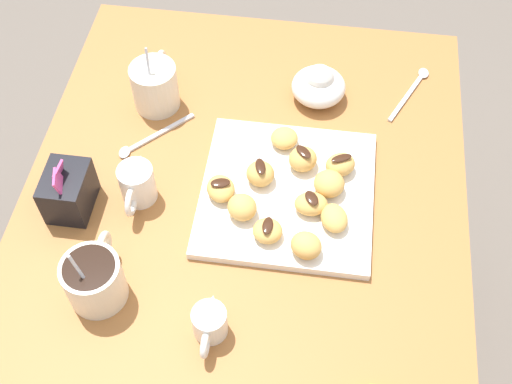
{
  "coord_description": "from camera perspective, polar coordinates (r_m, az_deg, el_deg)",
  "views": [
    {
      "loc": [
        -0.63,
        -0.11,
        1.64
      ],
      "look_at": [
        0.01,
        -0.02,
        0.74
      ],
      "focal_mm": 45.92,
      "sensor_mm": 36.0,
      "label": 1
    }
  ],
  "objects": [
    {
      "name": "beignet_0",
      "position": [
        1.11,
        6.39,
        0.73
      ],
      "size": [
        0.07,
        0.07,
        0.04
      ],
      "primitive_type": "ellipsoid",
      "rotation": [
        0.0,
        0.0,
        5.36
      ],
      "color": "#DBA351",
      "rests_on": "pastry_plate_square"
    },
    {
      "name": "cream_pitcher_white",
      "position": [
        1.11,
        -10.35,
        0.76
      ],
      "size": [
        0.1,
        0.06,
        0.07
      ],
      "color": "white",
      "rests_on": "dining_table"
    },
    {
      "name": "ice_cream_bowl",
      "position": [
        1.26,
        5.48,
        9.26
      ],
      "size": [
        0.1,
        0.1,
        0.08
      ],
      "color": "white",
      "rests_on": "dining_table"
    },
    {
      "name": "beignet_3",
      "position": [
        1.14,
        4.1,
        2.88
      ],
      "size": [
        0.07,
        0.07,
        0.04
      ],
      "primitive_type": "ellipsoid",
      "rotation": [
        0.0,
        0.0,
        1.03
      ],
      "color": "#DBA351",
      "rests_on": "pastry_plate_square"
    },
    {
      "name": "chocolate_drizzle_9",
      "position": [
        1.07,
        4.87,
        -0.52
      ],
      "size": [
        0.04,
        0.03,
        0.0
      ],
      "primitive_type": "ellipsoid",
      "rotation": [
        0.0,
        0.0,
        3.68
      ],
      "color": "#381E11",
      "rests_on": "beignet_9"
    },
    {
      "name": "loose_spoon_by_plate",
      "position": [
        1.33,
        13.52,
        8.82
      ],
      "size": [
        0.15,
        0.08,
        0.01
      ],
      "color": "silver",
      "rests_on": "dining_table"
    },
    {
      "name": "coffee_mug_cream_left",
      "position": [
        1.02,
        -13.9,
        -7.34
      ],
      "size": [
        0.13,
        0.09,
        0.13
      ],
      "color": "silver",
      "rests_on": "dining_table"
    },
    {
      "name": "beignet_4",
      "position": [
        1.07,
        6.83,
        -2.27
      ],
      "size": [
        0.07,
        0.06,
        0.03
      ],
      "primitive_type": "ellipsoid",
      "rotation": [
        0.0,
        0.0,
        3.47
      ],
      "color": "#DBA351",
      "rests_on": "pastry_plate_square"
    },
    {
      "name": "beignet_5",
      "position": [
        1.17,
        2.49,
        4.71
      ],
      "size": [
        0.07,
        0.07,
        0.03
      ],
      "primitive_type": "ellipsoid",
      "rotation": [
        0.0,
        0.0,
        5.43
      ],
      "color": "#DBA351",
      "rests_on": "pastry_plate_square"
    },
    {
      "name": "coffee_mug_cream_right",
      "position": [
        1.25,
        -8.79,
        9.24
      ],
      "size": [
        0.13,
        0.09,
        0.14
      ],
      "color": "silver",
      "rests_on": "dining_table"
    },
    {
      "name": "chocolate_drizzle_8",
      "position": [
        1.12,
        7.46,
        2.95
      ],
      "size": [
        0.03,
        0.04,
        0.0
      ],
      "primitive_type": "ellipsoid",
      "rotation": [
        0.0,
        0.0,
        2.03
      ],
      "color": "#381E11",
      "rests_on": "beignet_8"
    },
    {
      "name": "beignet_9",
      "position": [
        1.09,
        4.81,
        -1.03
      ],
      "size": [
        0.05,
        0.06,
        0.03
      ],
      "primitive_type": "ellipsoid",
      "rotation": [
        0.0,
        0.0,
        3.28
      ],
      "color": "#DBA351",
      "rests_on": "pastry_plate_square"
    },
    {
      "name": "beignet_10",
      "position": [
        1.07,
        -1.22,
        -1.34
      ],
      "size": [
        0.07,
        0.07,
        0.04
      ],
      "primitive_type": "ellipsoid",
      "rotation": [
        0.0,
        0.0,
        3.77
      ],
      "color": "#DBA351",
      "rests_on": "pastry_plate_square"
    },
    {
      "name": "ground_plane",
      "position": [
        1.76,
        -0.78,
        -14.23
      ],
      "size": [
        8.0,
        8.0,
        0.0
      ],
      "primitive_type": "plane",
      "color": "#665B51"
    },
    {
      "name": "chocolate_drizzle_3",
      "position": [
        1.12,
        4.16,
        3.53
      ],
      "size": [
        0.04,
        0.04,
        0.0
      ],
      "primitive_type": "ellipsoid",
      "rotation": [
        0.0,
        0.0,
        0.78
      ],
      "color": "#381E11",
      "rests_on": "beignet_3"
    },
    {
      "name": "pastry_plate_square",
      "position": [
        1.12,
        2.73,
        -0.1
      ],
      "size": [
        0.29,
        0.29,
        0.02
      ],
      "primitive_type": "cube",
      "color": "white",
      "rests_on": "dining_table"
    },
    {
      "name": "loose_spoon_near_saucer",
      "position": [
        1.22,
        -9.45,
        4.49
      ],
      "size": [
        0.12,
        0.12,
        0.01
      ],
      "color": "silver",
      "rests_on": "dining_table"
    },
    {
      "name": "beignet_2",
      "position": [
        1.11,
        0.38,
        1.62
      ],
      "size": [
        0.07,
        0.07,
        0.04
      ],
      "primitive_type": "ellipsoid",
      "rotation": [
        0.0,
        0.0,
        0.55
      ],
      "color": "#DBA351",
      "rests_on": "pastry_plate_square"
    },
    {
      "name": "dining_table",
      "position": [
        1.24,
        -1.08,
        -4.49
      ],
      "size": [
        0.95,
        0.77,
        0.72
      ],
      "color": "#A36633",
      "rests_on": "ground_plane"
    },
    {
      "name": "chocolate_sauce_pitcher",
      "position": [
        0.98,
        -4.07,
        -11.26
      ],
      "size": [
        0.09,
        0.05,
        0.06
      ],
      "color": "white",
      "rests_on": "dining_table"
    },
    {
      "name": "beignet_6",
      "position": [
        1.04,
        4.39,
        -4.66
      ],
      "size": [
        0.07,
        0.07,
        0.04
      ],
      "primitive_type": "ellipsoid",
      "rotation": [
        0.0,
        0.0,
        5.71
      ],
      "color": "#DBA351",
      "rests_on": "pastry_plate_square"
    },
    {
      "name": "chocolate_drizzle_1",
      "position": [
        1.09,
        -3.16,
        0.63
      ],
      "size": [
        0.03,
        0.04,
        0.0
      ],
      "primitive_type": "ellipsoid",
      "rotation": [
        0.0,
        0.0,
        1.83
      ],
      "color": "#381E11",
      "rests_on": "beignet_1"
    },
    {
      "name": "chocolate_drizzle_7",
      "position": [
        1.04,
        1.03,
        -2.94
      ],
      "size": [
        0.03,
        0.02,
        0.0
      ],
      "primitive_type": "ellipsoid",
      "rotation": [
        0.0,
        0.0,
        6.26
      ],
      "color": "#381E11",
      "rests_on": "beignet_7"
    },
    {
      "name": "beignet_7",
      "position": [
        1.05,
        1.01,
        -3.4
      ],
      "size": [
        0.06,
        0.06,
        0.03
      ],
      "primitive_type": "ellipsoid",
      "rotation": [
        0.0,
        0.0,
        5.94
      ],
      "color": "#DBA351",
      "rests_on": "pastry_plate_square"
    },
    {
      "name": "sugar_caddy",
      "position": [
        1.13,
        -16.04,
        0.08
      ],
      "size": [
        0.09,
        0.07,
        0.11
      ],
      "color": "black",
      "rests_on": "dining_table"
    },
    {
      "name": "beignet_1",
      "position": [
        1.1,
        -3.13,
        0.12
      ],
      "size": [
        0.07,
        0.07,
        0.03
      ],
      "primitive_type": "ellipsoid",
      "rotation": [
        0.0,
        0.0,
        1.99
      ],
      "color": "#DBA351",
      "rests_on": "pastry_plate_square"
    },
    {
      "name": "chocolate_drizzle_2",
      "position": [
        1.1,
        0.39,
        2.25
      ],
      "size": [
        0.04,
        0.03,
        0.0
      ],
      "primitive_type": "ellipsoid",
      "rotation": [
        0.0,
        0.0,
        0.27
      ],
      "color": "#381E11",
      "rests_on": "beignet_2"
    },
    {
      "name": "beignet_8",
      "position": [
        1.14,
        7.36,
        2.37
      ],
      "size": [
        0.07,
        0.07,
        0.03
      ],
      "primitive_type": "ellipsoid",
      "rotation": [
        0.0,
        0.0,
        2.14
      ],
      "color": "#DBA351",
      "rests_on": "pastry_plate_square"
    }
  ]
}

